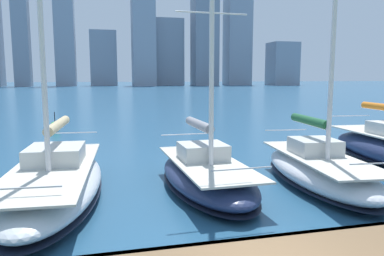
{
  "coord_description": "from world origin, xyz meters",
  "views": [
    {
      "loc": [
        2.76,
        5.56,
        3.93
      ],
      "look_at": [
        -0.31,
        -6.69,
        2.2
      ],
      "focal_mm": 35.0,
      "sensor_mm": 36.0,
      "label": 1
    }
  ],
  "objects_px": {
    "sailboat_tan": "(54,180)",
    "channel_buoy": "(55,126)",
    "sailboat_forest": "(319,167)",
    "sailboat_grey": "(206,173)"
  },
  "relations": [
    {
      "from": "sailboat_grey",
      "to": "channel_buoy",
      "type": "distance_m",
      "value": 17.78
    },
    {
      "from": "sailboat_grey",
      "to": "channel_buoy",
      "type": "bearing_deg",
      "value": -67.93
    },
    {
      "from": "sailboat_grey",
      "to": "sailboat_tan",
      "type": "xyz_separation_m",
      "value": [
        5.03,
        -0.27,
        0.01
      ]
    },
    {
      "from": "sailboat_forest",
      "to": "sailboat_grey",
      "type": "height_order",
      "value": "sailboat_forest"
    },
    {
      "from": "sailboat_tan",
      "to": "channel_buoy",
      "type": "height_order",
      "value": "sailboat_tan"
    },
    {
      "from": "sailboat_grey",
      "to": "sailboat_tan",
      "type": "distance_m",
      "value": 5.04
    },
    {
      "from": "channel_buoy",
      "to": "sailboat_forest",
      "type": "bearing_deg",
      "value": 122.64
    },
    {
      "from": "sailboat_forest",
      "to": "sailboat_grey",
      "type": "xyz_separation_m",
      "value": [
        4.15,
        -0.43,
        -0.06
      ]
    },
    {
      "from": "sailboat_tan",
      "to": "sailboat_grey",
      "type": "bearing_deg",
      "value": 176.91
    },
    {
      "from": "sailboat_tan",
      "to": "channel_buoy",
      "type": "relative_size",
      "value": 6.91
    }
  ]
}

